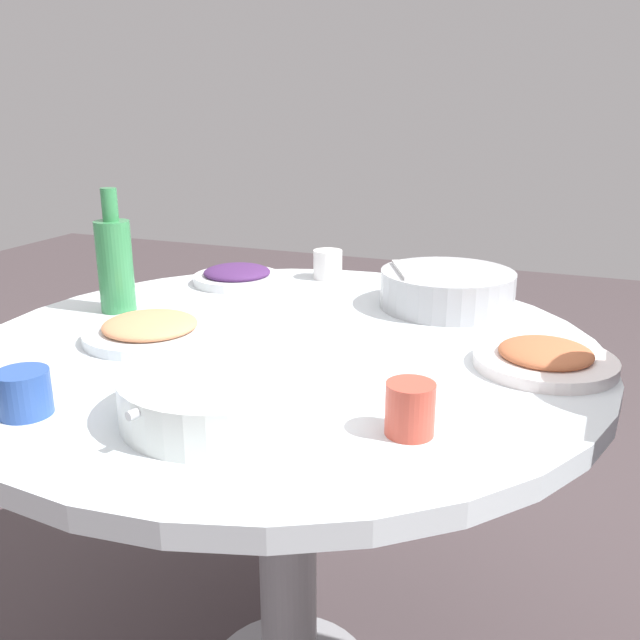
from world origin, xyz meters
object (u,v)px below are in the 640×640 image
(tea_cup_near, at_px, (24,393))
(dish_eggplant, at_px, (237,276))
(round_dining_table, at_px, (285,407))
(dish_shrimp, at_px, (150,329))
(dish_tofu_braise, at_px, (545,358))
(rice_bowl, at_px, (447,288))
(soup_bowl, at_px, (220,395))
(tea_cup_side, at_px, (328,264))
(green_bottle, at_px, (115,263))
(tea_cup_far, at_px, (410,409))

(tea_cup_near, bearing_deg, dish_eggplant, 95.27)
(round_dining_table, relative_size, dish_shrimp, 4.69)
(round_dining_table, bearing_deg, dish_tofu_braise, 5.22)
(rice_bowl, height_order, soup_bowl, rice_bowl)
(round_dining_table, bearing_deg, dish_shrimp, -162.36)
(tea_cup_side, bearing_deg, round_dining_table, -78.71)
(soup_bowl, xyz_separation_m, dish_eggplant, (-0.31, 0.64, -0.01))
(rice_bowl, relative_size, dish_shrimp, 1.16)
(tea_cup_side, bearing_deg, soup_bowl, -79.89)
(dish_eggplant, bearing_deg, dish_shrimp, -84.04)
(green_bottle, bearing_deg, tea_cup_near, -67.33)
(tea_cup_far, bearing_deg, dish_tofu_braise, 64.63)
(rice_bowl, distance_m, soup_bowl, 0.64)
(round_dining_table, distance_m, rice_bowl, 0.42)
(dish_eggplant, bearing_deg, tea_cup_far, -46.53)
(dish_eggplant, relative_size, dish_shrimp, 0.86)
(soup_bowl, xyz_separation_m, tea_cup_side, (-0.13, 0.75, 0.00))
(dish_tofu_braise, xyz_separation_m, tea_cup_near, (-0.64, -0.44, 0.02))
(tea_cup_near, distance_m, tea_cup_side, 0.86)
(tea_cup_far, bearing_deg, tea_cup_side, 118.24)
(round_dining_table, bearing_deg, green_bottle, 172.65)
(soup_bowl, height_order, dish_eggplant, soup_bowl)
(round_dining_table, height_order, dish_tofu_braise, dish_tofu_braise)
(soup_bowl, height_order, dish_tofu_braise, soup_bowl)
(dish_eggplant, bearing_deg, tea_cup_side, 33.56)
(soup_bowl, xyz_separation_m, green_bottle, (-0.43, 0.35, 0.07))
(tea_cup_near, bearing_deg, green_bottle, 112.67)
(dish_tofu_braise, bearing_deg, soup_bowl, -138.84)
(rice_bowl, distance_m, green_bottle, 0.67)
(soup_bowl, relative_size, tea_cup_near, 3.99)
(tea_cup_side, bearing_deg, green_bottle, -126.67)
(rice_bowl, xyz_separation_m, tea_cup_near, (-0.43, -0.71, -0.01))
(dish_eggplant, relative_size, tea_cup_side, 2.95)
(dish_eggplant, bearing_deg, soup_bowl, -63.66)
(tea_cup_near, xyz_separation_m, tea_cup_far, (0.50, 0.13, 0.00))
(tea_cup_near, bearing_deg, dish_tofu_braise, 34.26)
(dish_tofu_braise, bearing_deg, green_bottle, 179.28)
(tea_cup_far, bearing_deg, rice_bowl, 97.00)
(dish_shrimp, bearing_deg, dish_eggplant, 95.96)
(tea_cup_far, relative_size, tea_cup_side, 1.01)
(soup_bowl, height_order, tea_cup_side, tea_cup_side)
(dish_tofu_braise, relative_size, tea_cup_side, 3.26)
(soup_bowl, xyz_separation_m, dish_tofu_braise, (0.39, 0.34, -0.01))
(round_dining_table, relative_size, dish_tofu_braise, 4.95)
(soup_bowl, bearing_deg, tea_cup_far, 9.34)
(soup_bowl, height_order, green_bottle, green_bottle)
(dish_eggplant, distance_m, tea_cup_far, 0.82)
(dish_shrimp, relative_size, tea_cup_side, 3.43)
(rice_bowl, bearing_deg, tea_cup_near, -120.86)
(dish_eggplant, relative_size, dish_tofu_braise, 0.90)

